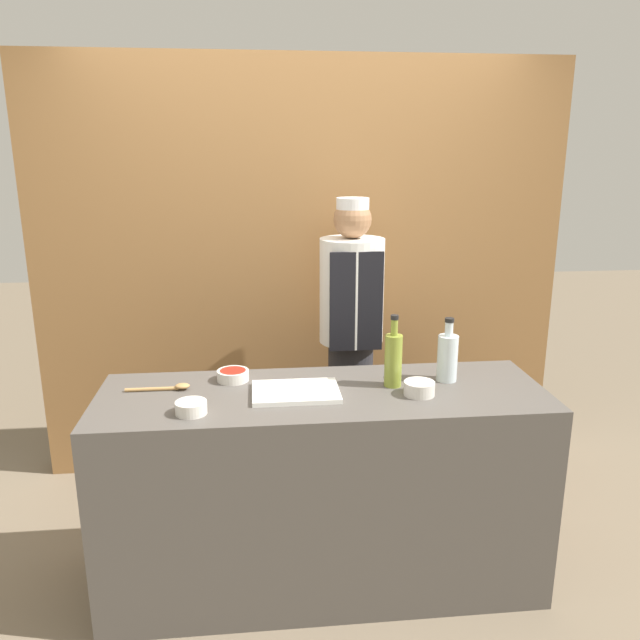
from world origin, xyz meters
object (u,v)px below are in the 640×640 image
Objects in this scene: sauce_bowl_red at (233,375)px; chef_center at (351,339)px; bottle_clear at (447,356)px; bottle_oil at (393,359)px; sauce_bowl_white at (191,407)px; cutting_board at (296,392)px; sauce_bowl_orange at (419,388)px; wooden_spoon at (168,387)px.

chef_center reaches higher than sauce_bowl_red.
bottle_oil is (-0.25, -0.04, 0.01)m from bottle_clear.
sauce_bowl_white is at bearing -129.03° from chef_center.
cutting_board is 1.14× the size of bottle_oil.
bottle_oil is at bearing 127.59° from sauce_bowl_orange.
cutting_board is at bearing -10.36° from wooden_spoon.
bottle_oil is (0.84, 0.21, 0.10)m from sauce_bowl_white.
sauce_bowl_orange is 0.17m from bottle_oil.
cutting_board is (0.27, -0.19, -0.02)m from sauce_bowl_red.
chef_center reaches higher than sauce_bowl_orange.
bottle_clear is 0.90× the size of bottle_oil.
sauce_bowl_white is 1.22m from chef_center.
bottle_clear is at bearing -5.68° from sauce_bowl_red.
bottle_clear is at bearing 9.27° from bottle_oil.
wooden_spoon is (-0.12, 0.26, -0.01)m from sauce_bowl_white.
sauce_bowl_orange reaches higher than wooden_spoon.
sauce_bowl_white reaches higher than cutting_board.
sauce_bowl_white is 0.28m from wooden_spoon.
bottle_clear is 1.21m from wooden_spoon.
bottle_clear is 0.25m from bottle_oil.
sauce_bowl_red is at bearing 18.22° from wooden_spoon.
bottle_clear is 0.17× the size of chef_center.
cutting_board is (-0.51, 0.06, -0.02)m from sauce_bowl_orange.
bottle_oil is at bearing -2.68° from wooden_spoon.
sauce_bowl_orange reaches higher than cutting_board.
cutting_board is (0.41, 0.16, -0.02)m from sauce_bowl_white.
bottle_oil is 0.75m from chef_center.
sauce_bowl_red is at bearing 144.75° from cutting_board.
bottle_oil reaches higher than sauce_bowl_orange.
bottle_oil is at bearing -11.05° from sauce_bowl_red.
bottle_clear is (1.09, 0.25, 0.08)m from sauce_bowl_white.
sauce_bowl_red is 0.49× the size of bottle_clear.
chef_center reaches higher than sauce_bowl_white.
wooden_spoon is at bearing 177.32° from bottle_oil.
chef_center is (0.62, 0.60, -0.04)m from sauce_bowl_red.
wooden_spoon is at bearing 169.64° from cutting_board.
bottle_clear reaches higher than sauce_bowl_white.
bottle_clear reaches higher than wooden_spoon.
sauce_bowl_red is 0.33m from cutting_board.
sauce_bowl_white is 0.45× the size of wooden_spoon.
wooden_spoon is (-0.54, 0.10, 0.00)m from cutting_board.
sauce_bowl_red is 0.08× the size of chef_center.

